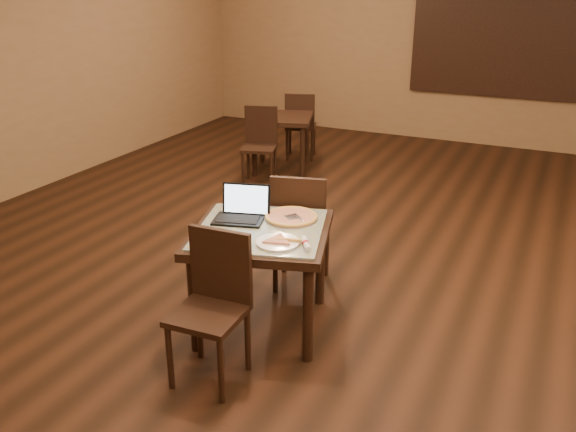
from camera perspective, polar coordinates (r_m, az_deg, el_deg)
The scene contains 16 objects.
ground at distance 5.11m, azimuth 3.84°, elevation -6.07°, with size 10.00×10.00×0.00m, color black.
wall_back at distance 9.40m, azimuth 15.86°, elevation 15.67°, with size 8.00×0.02×3.00m, color olive.
mural at distance 9.29m, azimuth 18.98°, elevation 15.58°, with size 2.34×0.05×1.64m.
tiled_table at distance 4.21m, azimuth -2.57°, elevation -2.44°, with size 1.14×1.14×0.76m.
chair_main_near at distance 3.79m, azimuth -6.95°, elevation -7.59°, with size 0.43×0.43×0.95m.
chair_main_far at distance 4.75m, azimuth 1.14°, elevation -0.90°, with size 0.52×0.52×0.98m.
laptop at distance 4.32m, azimuth -4.31°, elevation 0.54°, with size 0.40×0.35×0.24m.
plate at distance 3.93m, azimuth -0.97°, elevation -2.50°, with size 0.28×0.28×0.02m, color white.
pizza_slice at distance 3.92m, azimuth -0.97°, elevation -2.30°, with size 0.21×0.21×0.02m, color beige, non-canonical shape.
pizza_pan at distance 4.32m, azimuth 0.30°, elevation -0.24°, with size 0.38×0.38×0.01m, color silver.
pizza_whole at distance 4.31m, azimuth 0.30°, elevation -0.05°, with size 0.37×0.37×0.03m.
spatula at distance 4.28m, azimuth 0.43°, elevation -0.09°, with size 0.10×0.23×0.01m, color silver.
napkin_roll at distance 3.89m, azimuth 1.68°, elevation -2.60°, with size 0.13×0.17×0.04m.
other_table_b at distance 7.79m, azimuth -0.63°, elevation 8.48°, with size 0.95×0.95×0.70m.
other_table_b_chair_near at distance 7.35m, azimuth -2.63°, elevation 7.07°, with size 0.50×0.50×0.91m.
other_table_b_chair_far at distance 8.26m, azimuth 1.16°, elevation 8.76°, with size 0.50×0.50×0.91m.
Camera 1 is at (1.61, -4.22, 2.40)m, focal length 38.00 mm.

